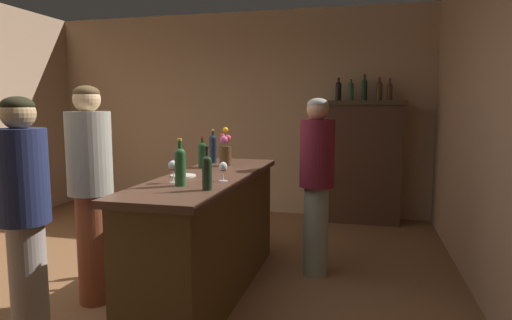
% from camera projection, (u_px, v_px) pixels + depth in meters
% --- Properties ---
extents(floor, '(8.51, 8.51, 0.00)m').
position_uv_depth(floor, '(113.00, 304.00, 3.43)').
color(floor, brown).
rests_on(floor, ground).
extents(wall_back, '(5.67, 0.12, 2.88)m').
position_uv_depth(wall_back, '(235.00, 113.00, 6.47)').
color(wall_back, tan).
rests_on(wall_back, ground).
extents(bar_counter, '(0.64, 2.21, 0.99)m').
position_uv_depth(bar_counter, '(209.00, 234.00, 3.59)').
color(bar_counter, brown).
rests_on(bar_counter, ground).
extents(display_cabinet, '(1.05, 0.42, 1.62)m').
position_uv_depth(display_cabinet, '(363.00, 159.00, 5.80)').
color(display_cabinet, '#422A1D').
rests_on(display_cabinet, ground).
extents(wine_bottle_rose, '(0.07, 0.07, 0.29)m').
position_uv_depth(wine_bottle_rose, '(207.00, 171.00, 2.86)').
color(wine_bottle_rose, '#21321E').
rests_on(wine_bottle_rose, bar_counter).
extents(wine_bottle_pinot, '(0.08, 0.08, 0.29)m').
position_uv_depth(wine_bottle_pinot, '(202.00, 154.00, 3.89)').
color(wine_bottle_pinot, '#163517').
rests_on(wine_bottle_pinot, bar_counter).
extents(wine_bottle_merlot, '(0.08, 0.08, 0.33)m').
position_uv_depth(wine_bottle_merlot, '(180.00, 165.00, 3.01)').
color(wine_bottle_merlot, '#255129').
rests_on(wine_bottle_merlot, bar_counter).
extents(wine_bottle_riesling, '(0.07, 0.07, 0.33)m').
position_uv_depth(wine_bottle_riesling, '(213.00, 148.00, 4.25)').
color(wine_bottle_riesling, '#192432').
rests_on(wine_bottle_riesling, bar_counter).
extents(wine_glass_front, '(0.07, 0.07, 0.16)m').
position_uv_depth(wine_glass_front, '(173.00, 167.00, 3.14)').
color(wine_glass_front, white).
rests_on(wine_glass_front, bar_counter).
extents(wine_glass_mid, '(0.07, 0.07, 0.14)m').
position_uv_depth(wine_glass_mid, '(223.00, 168.00, 3.21)').
color(wine_glass_mid, white).
rests_on(wine_glass_mid, bar_counter).
extents(flower_arrangement, '(0.11, 0.13, 0.36)m').
position_uv_depth(flower_arrangement, '(225.00, 151.00, 4.04)').
color(flower_arrangement, '#53361C').
rests_on(flower_arrangement, bar_counter).
extents(cheese_plate, '(0.20, 0.20, 0.01)m').
position_uv_depth(cheese_plate, '(183.00, 176.00, 3.43)').
color(cheese_plate, white).
rests_on(cheese_plate, bar_counter).
extents(display_bottle_left, '(0.08, 0.08, 0.30)m').
position_uv_depth(display_bottle_left, '(338.00, 90.00, 5.77)').
color(display_bottle_left, black).
rests_on(display_bottle_left, display_cabinet).
extents(display_bottle_midleft, '(0.08, 0.08, 0.30)m').
position_uv_depth(display_bottle_midleft, '(351.00, 90.00, 5.74)').
color(display_bottle_midleft, '#2E4831').
rests_on(display_bottle_midleft, display_cabinet).
extents(display_bottle_center, '(0.07, 0.07, 0.34)m').
position_uv_depth(display_bottle_center, '(364.00, 89.00, 5.69)').
color(display_bottle_center, '#14321D').
rests_on(display_bottle_center, display_cabinet).
extents(display_bottle_midright, '(0.08, 0.08, 0.30)m').
position_uv_depth(display_bottle_midright, '(379.00, 90.00, 5.65)').
color(display_bottle_midright, '#4B3318').
rests_on(display_bottle_midright, display_cabinet).
extents(display_bottle_right, '(0.07, 0.07, 0.29)m').
position_uv_depth(display_bottle_right, '(390.00, 91.00, 5.62)').
color(display_bottle_right, '#432C1B').
rests_on(display_bottle_right, display_cabinet).
extents(patron_redhead, '(0.34, 0.34, 1.69)m').
position_uv_depth(patron_redhead, '(91.00, 185.00, 3.36)').
color(patron_redhead, brown).
rests_on(patron_redhead, ground).
extents(patron_tall, '(0.32, 0.32, 1.60)m').
position_uv_depth(patron_tall, '(24.00, 208.00, 2.78)').
color(patron_tall, gray).
rests_on(patron_tall, ground).
extents(bartender, '(0.31, 0.31, 1.61)m').
position_uv_depth(bartender, '(317.00, 178.00, 3.93)').
color(bartender, gray).
rests_on(bartender, ground).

